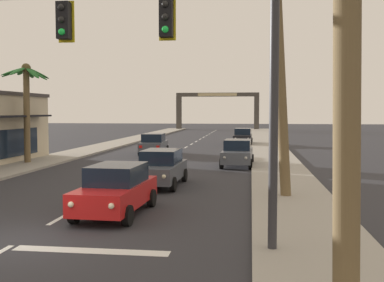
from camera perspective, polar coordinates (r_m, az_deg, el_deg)
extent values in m
plane|color=#2D2D33|center=(13.45, -20.61, -11.55)|extent=(220.00, 220.00, 0.00)
cube|color=#9E998E|center=(31.66, 10.30, -2.48)|extent=(3.20, 110.00, 0.14)
cube|color=#9E998E|center=(34.56, -16.51, -2.05)|extent=(3.20, 110.00, 0.14)
cube|color=silver|center=(15.81, -15.95, -9.13)|extent=(0.16, 2.00, 0.01)
cube|color=silver|center=(19.61, -11.13, -6.55)|extent=(0.16, 2.00, 0.01)
cube|color=silver|center=(23.52, -7.93, -4.79)|extent=(0.16, 2.00, 0.01)
cube|color=silver|center=(27.49, -5.65, -3.52)|extent=(0.16, 2.00, 0.01)
cube|color=silver|center=(31.52, -3.96, -2.58)|extent=(0.16, 2.00, 0.01)
cube|color=silver|center=(35.56, -2.65, -1.84)|extent=(0.16, 2.00, 0.01)
cube|color=silver|center=(39.63, -1.61, -1.26)|extent=(0.16, 2.00, 0.01)
cube|color=silver|center=(43.71, -0.76, -0.78)|extent=(0.16, 2.00, 0.01)
cube|color=silver|center=(47.81, -0.06, -0.39)|extent=(0.16, 2.00, 0.01)
cube|color=silver|center=(51.91, 0.52, -0.05)|extent=(0.16, 2.00, 0.01)
cube|color=silver|center=(56.01, 1.03, 0.23)|extent=(0.16, 2.00, 0.01)
cube|color=silver|center=(60.12, 1.46, 0.47)|extent=(0.16, 2.00, 0.01)
cube|color=silver|center=(64.24, 1.84, 0.69)|extent=(0.16, 2.00, 0.01)
cube|color=silver|center=(68.36, 2.17, 0.87)|extent=(0.16, 2.00, 0.01)
cube|color=silver|center=(72.48, 2.47, 1.04)|extent=(0.16, 2.00, 0.01)
cube|color=silver|center=(76.60, 2.73, 1.19)|extent=(0.16, 2.00, 0.01)
cube|color=silver|center=(80.73, 2.97, 1.32)|extent=(0.16, 2.00, 0.01)
cube|color=silver|center=(12.05, -12.46, -13.17)|extent=(4.00, 0.44, 0.01)
cylinder|color=#2D2D33|center=(11.19, 10.13, 3.70)|extent=(0.22, 0.22, 6.99)
cube|color=black|center=(11.57, -3.23, 15.03)|extent=(0.32, 0.26, 0.92)
sphere|color=black|center=(11.50, -3.36, 16.63)|extent=(0.17, 0.17, 0.17)
sphere|color=black|center=(11.44, -3.36, 15.16)|extent=(0.17, 0.17, 0.17)
sphere|color=#1EE54C|center=(11.38, -3.35, 13.68)|extent=(0.17, 0.17, 0.17)
cube|color=yellow|center=(11.73, -3.07, 14.88)|extent=(0.42, 0.03, 1.04)
cube|color=black|center=(12.31, -15.65, 14.21)|extent=(0.32, 0.26, 0.92)
sphere|color=black|center=(12.24, -15.94, 15.70)|extent=(0.17, 0.17, 0.17)
sphere|color=black|center=(12.18, -15.92, 14.32)|extent=(0.17, 0.17, 0.17)
sphere|color=#1EE54C|center=(12.13, -15.89, 12.93)|extent=(0.17, 0.17, 0.17)
cube|color=yellow|center=(12.46, -15.35, 14.09)|extent=(0.42, 0.03, 1.04)
cube|color=red|center=(15.75, -9.44, -6.58)|extent=(1.94, 4.37, 0.72)
cube|color=black|center=(15.78, -9.29, -4.05)|extent=(1.69, 2.27, 0.64)
cylinder|color=black|center=(14.23, -8.01, -9.16)|extent=(0.25, 0.65, 0.64)
cylinder|color=black|center=(14.84, -14.44, -8.70)|extent=(0.25, 0.65, 0.64)
cylinder|color=black|center=(16.90, -5.04, -7.07)|extent=(0.25, 0.65, 0.64)
cylinder|color=black|center=(17.42, -10.58, -6.79)|extent=(0.25, 0.65, 0.64)
sphere|color=#F9EFC6|center=(13.52, -10.00, -7.96)|extent=(0.18, 0.18, 0.18)
sphere|color=#F9EFC6|center=(13.99, -14.83, -7.64)|extent=(0.18, 0.18, 0.18)
cube|color=red|center=(17.58, -5.07, -5.12)|extent=(0.24, 0.07, 0.20)
cube|color=red|center=(17.96, -9.16, -4.97)|extent=(0.24, 0.07, 0.20)
cube|color=#4C515B|center=(21.39, -3.89, -3.79)|extent=(1.88, 4.35, 0.72)
cube|color=black|center=(21.45, -3.81, -1.94)|extent=(1.66, 2.24, 0.64)
cylinder|color=black|center=(19.89, -2.37, -5.41)|extent=(0.24, 0.65, 0.64)
cylinder|color=black|center=(20.29, -7.17, -5.25)|extent=(0.24, 0.65, 0.64)
cylinder|color=black|center=(22.64, -0.96, -4.27)|extent=(0.24, 0.65, 0.64)
cylinder|color=black|center=(23.00, -5.20, -4.16)|extent=(0.24, 0.65, 0.64)
sphere|color=#F9EFC6|center=(19.14, -3.52, -4.44)|extent=(0.18, 0.18, 0.18)
sphere|color=#F9EFC6|center=(19.45, -7.10, -4.33)|extent=(0.18, 0.18, 0.18)
cube|color=red|center=(23.34, -1.14, -2.89)|extent=(0.24, 0.07, 0.20)
cube|color=red|center=(23.61, -4.29, -2.83)|extent=(0.24, 0.07, 0.20)
cube|color=#4C515B|center=(36.68, -4.76, -0.62)|extent=(1.96, 4.38, 0.72)
cube|color=black|center=(36.48, -4.81, 0.43)|extent=(1.70, 2.27, 0.64)
cylinder|color=black|center=(38.25, -5.69, -0.98)|extent=(0.25, 0.65, 0.64)
cylinder|color=black|center=(37.98, -3.13, -1.00)|extent=(0.25, 0.65, 0.64)
cylinder|color=black|center=(35.47, -6.51, -1.36)|extent=(0.25, 0.65, 0.64)
cylinder|color=black|center=(35.18, -3.75, -1.39)|extent=(0.25, 0.65, 0.64)
sphere|color=#B2B2AD|center=(38.91, -5.15, -0.25)|extent=(0.18, 0.18, 0.18)
sphere|color=#B2B2AD|center=(38.72, -3.34, -0.26)|extent=(0.18, 0.18, 0.18)
cube|color=red|center=(34.67, -6.42, -0.72)|extent=(0.24, 0.07, 0.20)
cube|color=red|center=(34.44, -4.26, -0.74)|extent=(0.24, 0.07, 0.20)
cube|color=#4C515B|center=(28.93, 5.67, -1.81)|extent=(1.90, 4.36, 0.72)
cube|color=black|center=(29.02, 5.70, -0.45)|extent=(1.67, 2.25, 0.64)
cylinder|color=black|center=(27.52, 7.28, -2.87)|extent=(0.24, 0.65, 0.64)
cylinder|color=black|center=(27.63, 3.70, -2.82)|extent=(0.24, 0.65, 0.64)
cylinder|color=black|center=(30.34, 7.46, -2.25)|extent=(0.24, 0.65, 0.64)
cylinder|color=black|center=(30.44, 4.22, -2.20)|extent=(0.24, 0.65, 0.64)
sphere|color=#B2B2AD|center=(26.73, 6.71, -2.11)|extent=(0.18, 0.18, 0.18)
sphere|color=#B2B2AD|center=(26.82, 4.06, -2.07)|extent=(0.18, 0.18, 0.18)
cube|color=red|center=(31.04, 7.14, -1.25)|extent=(0.24, 0.07, 0.20)
cube|color=red|center=(31.11, 4.71, -1.23)|extent=(0.24, 0.07, 0.20)
cube|color=black|center=(47.36, 6.32, 0.37)|extent=(1.86, 4.34, 0.72)
cube|color=black|center=(47.47, 6.34, 1.20)|extent=(1.65, 2.24, 0.64)
cylinder|color=black|center=(45.94, 7.32, -0.19)|extent=(0.24, 0.65, 0.64)
cylinder|color=black|center=(46.01, 5.17, -0.17)|extent=(0.24, 0.65, 0.64)
cylinder|color=black|center=(48.77, 7.41, 0.04)|extent=(0.24, 0.65, 0.64)
cylinder|color=black|center=(48.84, 5.38, 0.06)|extent=(0.24, 0.65, 0.64)
sphere|color=#B2B2AD|center=(45.17, 6.99, 0.30)|extent=(0.18, 0.18, 0.18)
sphere|color=#B2B2AD|center=(45.22, 5.42, 0.32)|extent=(0.18, 0.18, 0.18)
cube|color=red|center=(49.49, 7.20, 0.63)|extent=(0.24, 0.07, 0.20)
cube|color=red|center=(49.54, 5.67, 0.64)|extent=(0.24, 0.07, 0.20)
cylinder|color=brown|center=(31.58, -19.85, 2.84)|extent=(0.45, 0.40, 6.19)
ellipsoid|color=#236028|center=(31.32, -18.75, 7.93)|extent=(1.52, 0.43, 0.96)
ellipsoid|color=#236028|center=(31.94, -18.63, 8.01)|extent=(1.36, 1.44, 0.79)
ellipsoid|color=#236028|center=(32.42, -19.56, 8.00)|extent=(0.72, 1.66, 0.71)
ellipsoid|color=#236028|center=(32.44, -20.38, 8.14)|extent=(1.46, 1.44, 0.53)
ellipsoid|color=#236028|center=(31.86, -21.28, 7.99)|extent=(1.64, 0.76, 0.76)
ellipsoid|color=#236028|center=(31.49, -21.31, 8.08)|extent=(1.47, 1.36, 0.71)
ellipsoid|color=#236028|center=(31.07, -20.84, 8.13)|extent=(0.72, 1.65, 0.74)
ellipsoid|color=#236028|center=(31.03, -19.24, 8.02)|extent=(1.51, 1.17, 0.90)
sphere|color=#4C4223|center=(31.69, -19.94, 8.52)|extent=(0.60, 0.60, 0.60)
cylinder|color=brown|center=(7.61, 18.70, 7.16)|extent=(0.56, 0.42, 7.96)
cylinder|color=brown|center=(18.44, 10.94, 7.18)|extent=(0.96, 0.42, 9.23)
cube|color=#423D38|center=(85.11, -1.64, 3.49)|extent=(0.90, 0.90, 6.06)
cube|color=#423D38|center=(84.07, 8.03, 3.45)|extent=(0.90, 0.90, 6.06)
cube|color=#423D38|center=(84.34, 3.18, 5.78)|extent=(15.17, 0.60, 0.70)
cube|color=tan|center=(84.02, 3.16, 5.79)|extent=(7.13, 0.08, 0.56)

